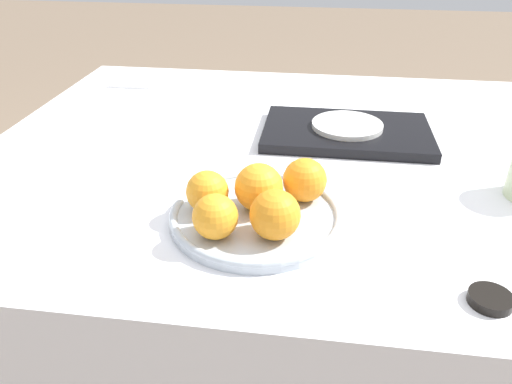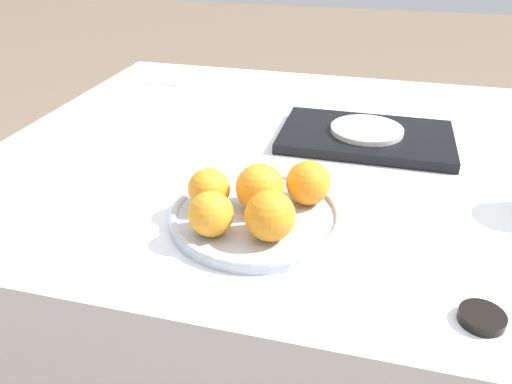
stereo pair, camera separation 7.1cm
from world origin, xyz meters
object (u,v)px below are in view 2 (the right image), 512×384
Objects in this scene: orange_4 at (308,183)px; side_plate at (367,130)px; fruit_platter at (256,215)px; orange_3 at (211,214)px; soy_dish at (482,318)px; napkin at (168,77)px; orange_2 at (209,189)px; orange_1 at (270,216)px; serving_tray at (366,137)px; orange_0 at (260,188)px.

orange_4 is 0.29m from side_plate.
fruit_platter is at bearing -142.63° from orange_4.
orange_3 is 0.93× the size of orange_4.
soy_dish is at bearing -11.84° from orange_3.
side_plate reaches higher than napkin.
orange_1 is at bearing -27.23° from orange_2.
serving_tray is (0.21, 0.34, -0.04)m from orange_2.
serving_tray is (0.11, 0.39, -0.04)m from orange_1.
soy_dish is at bearing -71.47° from serving_tray.
orange_3 is at bearing -125.62° from fruit_platter.
orange_2 reaches higher than serving_tray.
orange_1 is 0.59× the size of napkin.
orange_1 is 0.49× the size of side_plate.
fruit_platter and serving_tray have the same top height.
orange_2 is 1.22× the size of soy_dish.
soy_dish is (0.37, -0.14, -0.04)m from orange_2.
orange_2 and orange_3 have the same top height.
orange_1 is (0.03, -0.07, -0.00)m from orange_0.
orange_3 reaches higher than serving_tray.
orange_3 is 0.44× the size of side_plate.
orange_4 is at bearing -104.04° from serving_tray.
orange_0 is 0.09m from orange_3.
side_plate is at bearing 65.24° from orange_3.
fruit_platter is at bearing -56.84° from napkin.
orange_4 reaches higher than orange_2.
orange_2 is 0.07m from orange_3.
orange_4 is 0.47× the size of side_plate.
orange_2 is at bearing -168.16° from orange_0.
orange_2 is at bearing -159.60° from orange_4.
soy_dish is (0.16, -0.47, -0.00)m from serving_tray.
orange_0 reaches higher than orange_4.
fruit_platter is 0.77× the size of serving_tray.
orange_4 is 0.30m from soy_dish.
orange_2 is 0.94× the size of orange_4.
orange_3 is 0.35m from soy_dish.
side_plate is 0.50m from soy_dish.
side_plate is 2.74× the size of soy_dish.
orange_1 is 1.03× the size of orange_4.
orange_3 is 1.21× the size of soy_dish.
orange_1 is 1.34× the size of soy_dish.
orange_3 is 0.44m from side_plate.
orange_0 reaches higher than fruit_platter.
fruit_platter is 0.33m from soy_dish.
side_plate is at bearing 0.00° from serving_tray.
soy_dish is (0.16, -0.47, -0.02)m from side_plate.
orange_4 is at bearing 20.40° from orange_2.
orange_4 reaches higher than fruit_platter.
side_plate is at bearing -28.08° from napkin.
orange_1 reaches higher than orange_2.
orange_3 is at bearing -114.76° from side_plate.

